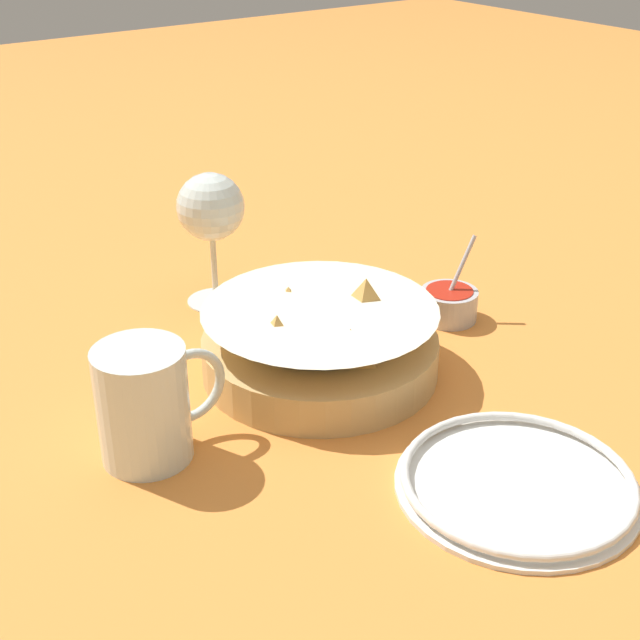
% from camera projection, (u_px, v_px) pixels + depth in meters
% --- Properties ---
extents(ground_plane, '(4.00, 4.00, 0.00)m').
position_uv_depth(ground_plane, '(320.00, 359.00, 0.95)').
color(ground_plane, orange).
extents(food_basket, '(0.24, 0.24, 0.10)m').
position_uv_depth(food_basket, '(320.00, 343.00, 0.91)').
color(food_basket, tan).
rests_on(food_basket, ground_plane).
extents(sauce_cup, '(0.07, 0.07, 0.10)m').
position_uv_depth(sauce_cup, '(449.00, 303.00, 1.02)').
color(sauce_cup, '#B7B7BC').
rests_on(sauce_cup, ground_plane).
extents(wine_glass, '(0.08, 0.08, 0.16)m').
position_uv_depth(wine_glass, '(211.00, 211.00, 1.02)').
color(wine_glass, silver).
rests_on(wine_glass, ground_plane).
extents(beer_mug, '(0.12, 0.08, 0.11)m').
position_uv_depth(beer_mug, '(146.00, 408.00, 0.77)').
color(beer_mug, silver).
rests_on(beer_mug, ground_plane).
extents(side_plate, '(0.21, 0.21, 0.01)m').
position_uv_depth(side_plate, '(517.00, 482.00, 0.75)').
color(side_plate, white).
rests_on(side_plate, ground_plane).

